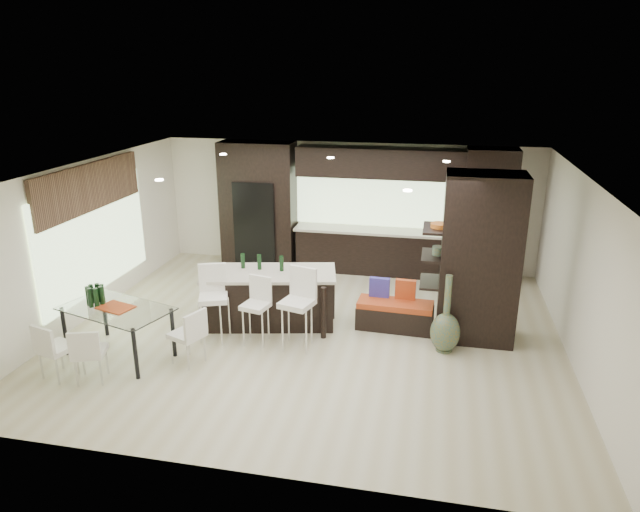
% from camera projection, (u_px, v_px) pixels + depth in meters
% --- Properties ---
extents(ground, '(8.00, 8.00, 0.00)m').
position_uv_depth(ground, '(313.00, 333.00, 9.48)').
color(ground, beige).
rests_on(ground, ground).
extents(back_wall, '(8.00, 0.02, 2.70)m').
position_uv_depth(back_wall, '(347.00, 205.00, 12.30)').
color(back_wall, white).
rests_on(back_wall, ground).
extents(left_wall, '(0.02, 7.00, 2.70)m').
position_uv_depth(left_wall, '(86.00, 241.00, 9.83)').
color(left_wall, white).
rests_on(left_wall, ground).
extents(right_wall, '(0.02, 7.00, 2.70)m').
position_uv_depth(right_wall, '(581.00, 274.00, 8.27)').
color(right_wall, white).
rests_on(right_wall, ground).
extents(ceiling, '(8.00, 7.00, 0.02)m').
position_uv_depth(ceiling, '(312.00, 171.00, 8.62)').
color(ceiling, white).
rests_on(ceiling, ground).
extents(window_left, '(0.04, 3.20, 1.90)m').
position_uv_depth(window_left, '(95.00, 238.00, 10.00)').
color(window_left, '#B2D199').
rests_on(window_left, left_wall).
extents(window_back, '(3.40, 0.04, 1.20)m').
position_uv_depth(window_back, '(375.00, 198.00, 12.08)').
color(window_back, '#B2D199').
rests_on(window_back, back_wall).
extents(stone_accent, '(0.08, 3.00, 0.80)m').
position_uv_depth(stone_accent, '(90.00, 187.00, 9.71)').
color(stone_accent, brown).
rests_on(stone_accent, left_wall).
extents(ceiling_spots, '(4.00, 3.00, 0.02)m').
position_uv_depth(ceiling_spots, '(315.00, 170.00, 8.86)').
color(ceiling_spots, white).
rests_on(ceiling_spots, ceiling).
extents(back_cabinetry, '(6.80, 0.68, 2.70)m').
position_uv_depth(back_cabinetry, '(369.00, 210.00, 11.89)').
color(back_cabinetry, black).
rests_on(back_cabinetry, ground).
extents(refrigerator, '(0.90, 0.68, 1.90)m').
position_uv_depth(refrigerator, '(259.00, 223.00, 12.44)').
color(refrigerator, black).
rests_on(refrigerator, ground).
extents(partition_column, '(1.20, 0.80, 2.70)m').
position_uv_depth(partition_column, '(480.00, 259.00, 8.92)').
color(partition_column, black).
rests_on(partition_column, ground).
extents(kitchen_island, '(2.38, 1.41, 0.93)m').
position_uv_depth(kitchen_island, '(270.00, 297.00, 9.71)').
color(kitchen_island, black).
rests_on(kitchen_island, ground).
extents(stool_left, '(0.57, 0.57, 1.00)m').
position_uv_depth(stool_left, '(214.00, 311.00, 9.09)').
color(stool_left, white).
rests_on(stool_left, ground).
extents(stool_mid, '(0.47, 0.47, 0.88)m').
position_uv_depth(stool_mid, '(256.00, 318.00, 9.01)').
color(stool_mid, white).
rests_on(stool_mid, ground).
extents(stool_right, '(0.56, 0.56, 1.04)m').
position_uv_depth(stool_right, '(297.00, 317.00, 8.81)').
color(stool_right, white).
rests_on(stool_right, ground).
extents(bench, '(1.29, 0.55, 0.49)m').
position_uv_depth(bench, '(395.00, 315.00, 9.56)').
color(bench, black).
rests_on(bench, ground).
extents(floor_vase, '(0.59, 0.59, 1.25)m').
position_uv_depth(floor_vase, '(447.00, 314.00, 8.69)').
color(floor_vase, '#4A593F').
rests_on(floor_vase, ground).
extents(dining_table, '(1.83, 1.36, 0.79)m').
position_uv_depth(dining_table, '(119.00, 332.00, 8.63)').
color(dining_table, white).
rests_on(dining_table, ground).
extents(chair_near, '(0.52, 0.52, 0.77)m').
position_uv_depth(chair_near, '(90.00, 356.00, 7.93)').
color(chair_near, white).
rests_on(chair_near, ground).
extents(chair_far, '(0.52, 0.52, 0.78)m').
position_uv_depth(chair_far, '(58.00, 352.00, 8.03)').
color(chair_far, white).
rests_on(chair_far, ground).
extents(chair_end, '(0.56, 0.56, 0.80)m').
position_uv_depth(chair_end, '(187.00, 338.00, 8.41)').
color(chair_end, white).
rests_on(chair_end, ground).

